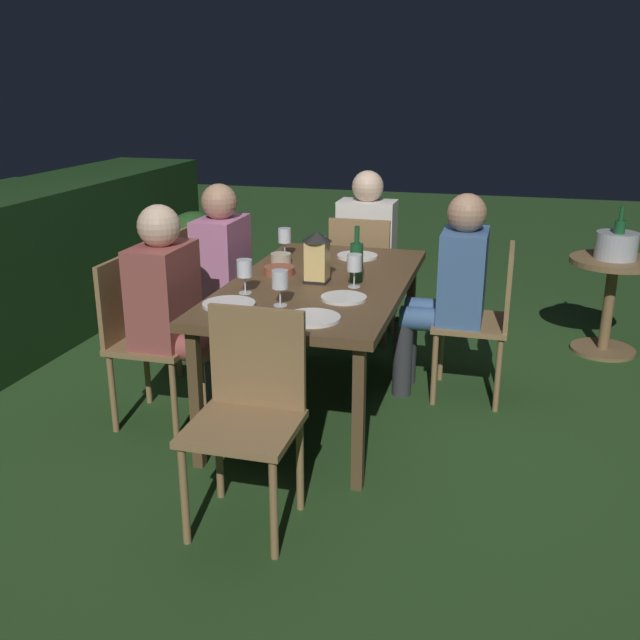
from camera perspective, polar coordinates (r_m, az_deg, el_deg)
name	(u,v)px	position (r m, az deg, el deg)	size (l,w,h in m)	color
ground_plane	(320,406)	(4.01, 0.00, -6.86)	(16.00, 16.00, 0.00)	#26471E
dining_table	(320,291)	(3.77, 0.00, 2.32)	(1.67, 0.89, 0.72)	brown
chair_head_near	(249,409)	(2.87, -5.67, -7.01)	(0.40, 0.42, 0.87)	#937047
chair_side_right_b	(203,293)	(4.44, -9.24, 2.15)	(0.42, 0.40, 0.87)	#937047
person_in_pink	(232,271)	(4.32, -6.97, 3.90)	(0.38, 0.47, 1.15)	#C675A3
chair_side_right_a	(143,332)	(3.80, -13.81, -0.96)	(0.42, 0.40, 0.87)	#937047
person_in_rust	(176,307)	(3.67, -11.31, 0.99)	(0.38, 0.47, 1.15)	#9E4C47
chair_head_far	(362,273)	(4.84, 3.35, 3.72)	(0.40, 0.42, 0.87)	#937047
person_in_cream	(368,245)	(4.99, 3.85, 5.96)	(0.48, 0.38, 1.15)	white
chair_side_left_b	(485,315)	(4.07, 12.90, 0.38)	(0.42, 0.40, 0.87)	#937047
person_in_blue	(450,286)	(4.03, 10.28, 2.66)	(0.38, 0.47, 1.15)	#426699
lantern_centerpiece	(317,254)	(3.70, -0.24, 5.24)	(0.15, 0.15, 0.27)	black
green_bottle_on_table	(357,261)	(3.73, 2.91, 4.70)	(0.07, 0.07, 0.29)	#195128
wine_glass_a	(245,270)	(3.53, -5.99, 3.96)	(0.08, 0.08, 0.17)	silver
wine_glass_b	(354,264)	(3.62, 2.74, 4.42)	(0.08, 0.08, 0.17)	silver
wine_glass_c	(319,246)	(4.03, -0.10, 5.91)	(0.08, 0.08, 0.17)	silver
wine_glass_d	(280,281)	(3.31, -3.19, 3.08)	(0.08, 0.08, 0.17)	silver
wine_glass_e	(285,237)	(4.26, -2.82, 6.58)	(0.08, 0.08, 0.17)	silver
plate_a	(357,256)	(4.26, 2.97, 5.08)	(0.24, 0.24, 0.01)	white
plate_b	(312,318)	(3.15, -0.64, 0.16)	(0.25, 0.25, 0.01)	white
plate_c	(229,304)	(3.37, -7.22, 1.26)	(0.25, 0.25, 0.01)	white
plate_d	(344,298)	(3.44, 1.89, 1.76)	(0.22, 0.22, 0.01)	white
bowl_olives	(281,258)	(4.13, -3.11, 4.93)	(0.12, 0.12, 0.06)	#BCAD8E
bowl_bread	(279,270)	(3.88, -3.24, 3.95)	(0.16, 0.16, 0.04)	#9E5138
side_table	(610,290)	(5.03, 22.00, 2.20)	(0.55, 0.55, 0.63)	brown
ice_bucket	(617,244)	(4.95, 22.42, 5.60)	(0.26, 0.26, 0.34)	#B2B7BF
potted_plant_by_hedge	(195,251)	(5.91, -9.84, 5.40)	(0.50, 0.50, 0.72)	brown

